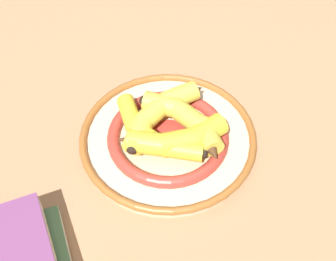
% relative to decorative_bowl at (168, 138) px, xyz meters
% --- Properties ---
extents(ground_plane, '(2.80, 2.80, 0.00)m').
position_rel_decorative_bowl_xyz_m(ground_plane, '(-0.01, 0.02, -0.02)').
color(ground_plane, '#A87A56').
extents(decorative_bowl, '(0.31, 0.31, 0.03)m').
position_rel_decorative_bowl_xyz_m(decorative_bowl, '(0.00, 0.00, 0.00)').
color(decorative_bowl, beige).
rests_on(decorative_bowl, ground_plane).
extents(banana_a, '(0.14, 0.15, 0.04)m').
position_rel_decorative_bowl_xyz_m(banana_a, '(0.02, 0.03, 0.04)').
color(banana_a, yellow).
rests_on(banana_a, decorative_bowl).
extents(banana_b, '(0.09, 0.19, 0.04)m').
position_rel_decorative_bowl_xyz_m(banana_b, '(-0.03, 0.02, 0.03)').
color(banana_b, gold).
rests_on(banana_b, decorative_bowl).
extents(banana_c, '(0.20, 0.08, 0.04)m').
position_rel_decorative_bowl_xyz_m(banana_c, '(-0.02, -0.03, 0.03)').
color(banana_c, yellow).
rests_on(banana_c, decorative_bowl).
extents(banana_d, '(0.09, 0.20, 0.03)m').
position_rel_decorative_bowl_xyz_m(banana_d, '(0.02, -0.02, 0.03)').
color(banana_d, yellow).
rests_on(banana_d, decorative_bowl).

